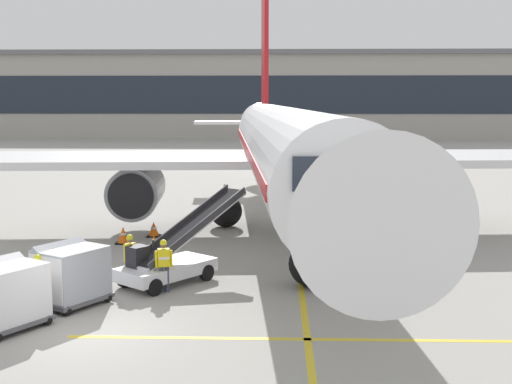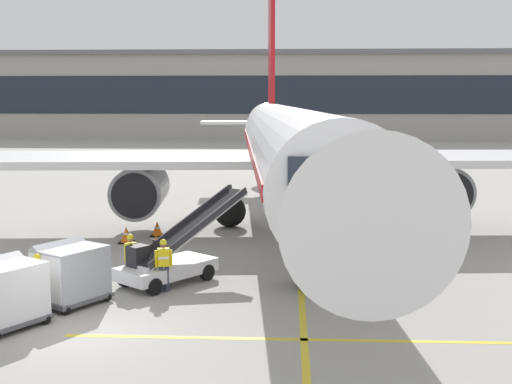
% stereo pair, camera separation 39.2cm
% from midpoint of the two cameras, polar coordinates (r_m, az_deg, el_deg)
% --- Properties ---
extents(ground_plane, '(600.00, 600.00, 0.00)m').
position_cam_midpoint_polar(ground_plane, '(19.18, -13.64, -11.43)').
color(ground_plane, '#9E9B93').
extents(parked_airplane, '(30.80, 40.34, 13.83)m').
position_cam_midpoint_polar(parked_airplane, '(31.94, 3.17, 3.58)').
color(parked_airplane, white).
rests_on(parked_airplane, ground).
extents(belt_loader, '(4.30, 4.92, 3.01)m').
position_cam_midpoint_polar(belt_loader, '(23.45, -6.61, -5.46)').
color(belt_loader, silver).
rests_on(belt_loader, ground).
extents(baggage_cart_lead, '(2.42, 2.73, 1.91)m').
position_cam_midpoint_polar(baggage_cart_lead, '(21.55, -14.88, -6.53)').
color(baggage_cart_lead, '#515156').
rests_on(baggage_cart_lead, ground).
extents(baggage_cart_second, '(2.42, 2.73, 1.91)m').
position_cam_midpoint_polar(baggage_cart_second, '(19.98, -19.96, -7.89)').
color(baggage_cart_second, '#515156').
rests_on(baggage_cart_second, ground).
extents(ground_crew_by_loader, '(0.56, 0.30, 1.74)m').
position_cam_midpoint_polar(ground_crew_by_loader, '(21.10, -17.34, -6.94)').
color(ground_crew_by_loader, '#333847').
rests_on(ground_crew_by_loader, ground).
extents(ground_crew_by_carts, '(0.38, 0.52, 1.74)m').
position_cam_midpoint_polar(ground_crew_by_carts, '(23.28, -10.01, -5.30)').
color(ground_crew_by_carts, black).
rests_on(ground_crew_by_carts, ground).
extents(ground_crew_marshaller, '(0.56, 0.33, 1.74)m').
position_cam_midpoint_polar(ground_crew_marshaller, '(22.28, -7.27, -5.84)').
color(ground_crew_marshaller, '#333847').
rests_on(ground_crew_marshaller, ground).
extents(safety_cone_engine_keepout, '(0.60, 0.60, 0.68)m').
position_cam_midpoint_polar(safety_cone_engine_keepout, '(31.20, -7.96, -3.10)').
color(safety_cone_engine_keepout, black).
rests_on(safety_cone_engine_keepout, ground).
extents(safety_cone_wingtip, '(0.65, 0.65, 0.74)m').
position_cam_midpoint_polar(safety_cone_wingtip, '(27.89, -7.98, -4.37)').
color(safety_cone_wingtip, black).
rests_on(safety_cone_wingtip, ground).
extents(safety_cone_nose_mark, '(0.64, 0.64, 0.73)m').
position_cam_midpoint_polar(safety_cone_nose_mark, '(29.98, -10.48, -3.57)').
color(safety_cone_nose_mark, black).
rests_on(safety_cone_nose_mark, ground).
extents(apron_guidance_line_lead_in, '(0.20, 110.00, 0.01)m').
position_cam_midpoint_polar(apron_guidance_line_lead_in, '(31.78, 3.87, -3.43)').
color(apron_guidance_line_lead_in, yellow).
rests_on(apron_guidance_line_lead_in, ground).
extents(apron_guidance_line_stop_bar, '(12.00, 0.20, 0.01)m').
position_cam_midpoint_polar(apron_guidance_line_stop_bar, '(18.22, 3.55, -12.26)').
color(apron_guidance_line_stop_bar, yellow).
rests_on(apron_guidance_line_stop_bar, ground).
extents(terminal_building, '(146.56, 21.23, 13.17)m').
position_cam_midpoint_polar(terminal_building, '(113.19, -6.87, 8.11)').
color(terminal_building, '#A8A399').
rests_on(terminal_building, ground).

